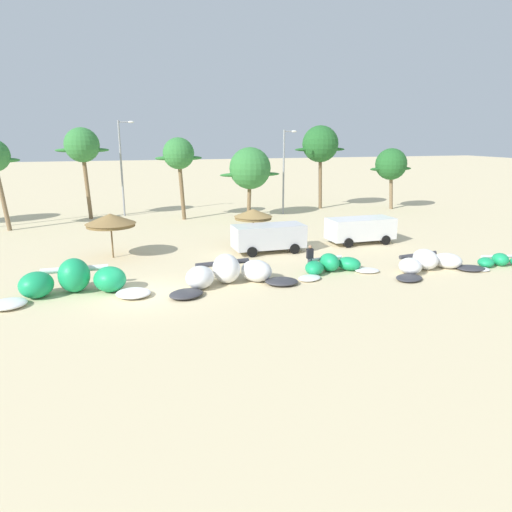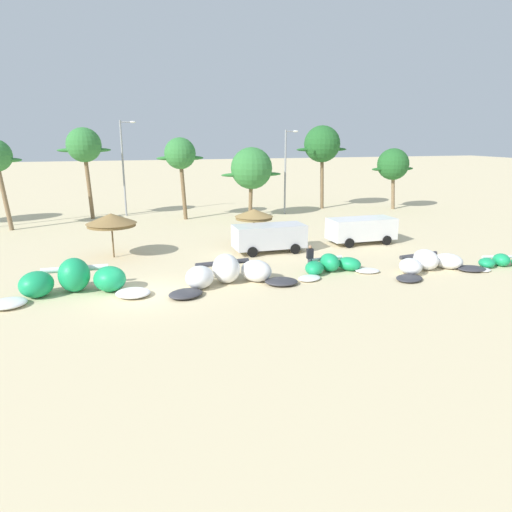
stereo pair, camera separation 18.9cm
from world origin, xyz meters
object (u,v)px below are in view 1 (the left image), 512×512
Objects in this scene: palm_right_of_gap at (320,145)px; kite_left_of_center at (229,274)px; parked_car_second at (267,236)px; palm_left_of_gap at (82,146)px; palm_center_left at (179,155)px; kite_center at (332,266)px; kite_right at (502,262)px; beach_umbrella_middle at (253,214)px; palm_center_right at (250,169)px; lamppost_east_center at (285,168)px; lamppost_west_center at (122,164)px; palm_right at (391,165)px; parked_van at (359,228)px; kite_left at (74,281)px; kite_right_of_center at (429,263)px; beach_umbrella_near_van at (110,220)px; person_near_kites at (310,259)px.

kite_left_of_center is at bearing -123.84° from palm_right_of_gap.
palm_left_of_gap is (-12.09, 17.03, 5.58)m from parked_car_second.
palm_left_of_gap is 1.12× the size of palm_center_left.
kite_center is 1.19× the size of kite_right.
palm_center_right reaches higher than beach_umbrella_middle.
kite_center is 20.98m from lamppost_east_center.
palm_center_right is 0.73× the size of lamppost_west_center.
parked_car_second is 23.46m from palm_right.
kite_left_of_center is 1.10× the size of palm_center_right.
kite_center is 0.85× the size of palm_right.
palm_center_right is (6.84, 19.65, 4.00)m from kite_left_of_center.
parked_van is 0.76× the size of palm_right.
kite_left_of_center is at bearing -149.20° from parked_van.
kite_left_of_center is 16.56m from kite_right.
kite_center is at bearing -58.04° from palm_left_of_gap.
palm_right_of_gap is at bearing 160.05° from palm_right.
palm_left_of_gap is at bearing 172.02° from lamppost_east_center.
kite_left_of_center is at bearing -109.20° from palm_center_right.
palm_right_of_gap is (-1.09, 24.35, 6.39)m from kite_right.
palm_right is at bearing 51.11° from parked_van.
kite_left reaches higher than kite_right_of_center.
lamppost_west_center reaches higher than beach_umbrella_middle.
kite_left_of_center is 0.84× the size of palm_right_of_gap.
kite_center is at bearing -91.94° from palm_center_right.
kite_left is 0.86× the size of lamppost_west_center.
beach_umbrella_near_van is (-22.31, 8.96, 2.16)m from kite_right.
beach_umbrella_near_van is 0.37× the size of palm_right_of_gap.
palm_center_right is (12.66, 12.05, 2.15)m from beach_umbrella_near_van.
kite_left is at bearing -144.89° from beach_umbrella_middle.
lamppost_west_center is 1.10× the size of lamppost_east_center.
parked_car_second is (0.17, -2.71, -1.07)m from beach_umbrella_middle.
kite_right is (10.30, -1.87, -0.10)m from kite_center.
kite_right_of_center is 1.04× the size of palm_right.
lamppost_west_center is (-8.50, 15.03, 2.83)m from beach_umbrella_middle.
person_near_kites is 0.19× the size of palm_left_of_gap.
palm_left_of_gap is 15.36m from palm_center_right.
beach_umbrella_near_van is at bearing 149.45° from kite_center.
palm_center_left reaches higher than palm_center_right.
palm_center_left is at bearing 104.85° from parked_car_second.
lamppost_west_center is at bearing 129.77° from kite_right.
lamppost_west_center reaches higher than palm_right_of_gap.
lamppost_east_center is at bearing 0.95° from palm_center_left.
beach_umbrella_near_van reaches higher than kite_left_of_center.
kite_right_of_center is 2.37× the size of beach_umbrella_middle.
palm_left_of_gap is 0.97× the size of palm_right_of_gap.
lamppost_east_center is (18.32, 19.90, 3.89)m from kite_left.
kite_right is 2.82× the size of person_near_kites.
parked_van is 1.01× the size of parked_car_second.
kite_right is at bearing -87.45° from palm_right_of_gap.
kite_right is 23.52m from palm_center_right.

